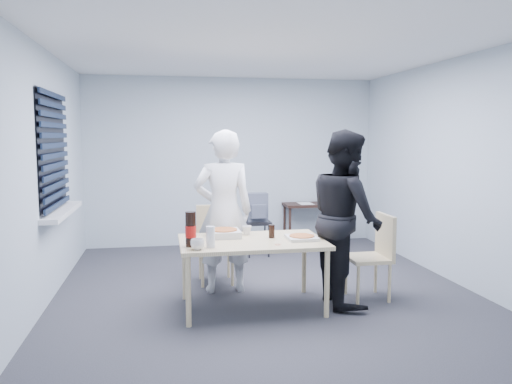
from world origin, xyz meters
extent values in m
plane|color=#2C2C30|center=(0.00, 0.00, 0.00)|extent=(5.00, 5.00, 0.00)
plane|color=white|center=(0.00, 0.00, 2.60)|extent=(5.00, 5.00, 0.00)
plane|color=#B3C1C9|center=(0.00, 2.50, 1.30)|extent=(4.50, 0.00, 4.50)
plane|color=#B3C1C9|center=(0.00, -2.50, 1.30)|extent=(4.50, 0.00, 4.50)
plane|color=#B3C1C9|center=(-2.25, 0.00, 1.30)|extent=(0.00, 5.00, 5.00)
plane|color=#B3C1C9|center=(2.25, 0.00, 1.30)|extent=(0.00, 5.00, 5.00)
plane|color=black|center=(-2.23, 0.40, 1.55)|extent=(0.00, 1.30, 1.30)
cube|color=black|center=(-2.21, 0.40, 1.55)|extent=(0.04, 1.30, 1.25)
cube|color=silver|center=(-2.16, 0.40, 0.89)|extent=(0.18, 1.42, 0.05)
cube|color=beige|center=(-0.23, -0.52, 0.67)|extent=(1.41, 0.89, 0.04)
cylinder|color=beige|center=(-0.88, -0.91, 0.32)|extent=(0.05, 0.05, 0.65)
cylinder|color=beige|center=(-0.88, -0.13, 0.32)|extent=(0.05, 0.05, 0.65)
cylinder|color=beige|center=(0.42, -0.91, 0.32)|extent=(0.05, 0.05, 0.65)
cylinder|color=beige|center=(0.42, -0.13, 0.32)|extent=(0.05, 0.05, 0.65)
cube|color=beige|center=(-0.49, 0.41, 0.43)|extent=(0.42, 0.42, 0.04)
cube|color=beige|center=(-0.49, 0.60, 0.67)|extent=(0.42, 0.04, 0.44)
cylinder|color=beige|center=(-0.66, 0.24, 0.21)|extent=(0.03, 0.03, 0.41)
cylinder|color=beige|center=(-0.66, 0.58, 0.21)|extent=(0.03, 0.03, 0.41)
cylinder|color=beige|center=(-0.32, 0.24, 0.21)|extent=(0.03, 0.03, 0.41)
cylinder|color=beige|center=(-0.32, 0.58, 0.21)|extent=(0.03, 0.03, 0.41)
cube|color=beige|center=(1.01, -0.46, 0.43)|extent=(0.42, 0.42, 0.04)
cube|color=beige|center=(1.20, -0.46, 0.67)|extent=(0.04, 0.42, 0.44)
cylinder|color=beige|center=(0.84, -0.63, 0.21)|extent=(0.03, 0.03, 0.41)
cylinder|color=beige|center=(0.84, -0.29, 0.21)|extent=(0.03, 0.03, 0.41)
cylinder|color=beige|center=(1.18, -0.63, 0.21)|extent=(0.03, 0.03, 0.41)
cylinder|color=beige|center=(1.18, -0.29, 0.21)|extent=(0.03, 0.03, 0.41)
imported|color=white|center=(-0.44, 0.08, 0.89)|extent=(0.65, 0.42, 1.77)
imported|color=black|center=(0.74, -0.51, 0.89)|extent=(0.47, 0.86, 1.77)
cube|color=black|center=(1.27, 2.28, 0.62)|extent=(0.96, 0.43, 0.04)
cylinder|color=black|center=(0.83, 2.11, 0.30)|extent=(0.04, 0.04, 0.60)
cylinder|color=black|center=(0.83, 2.45, 0.30)|extent=(0.04, 0.04, 0.60)
cylinder|color=black|center=(1.71, 2.11, 0.30)|extent=(0.04, 0.04, 0.60)
cylinder|color=black|center=(1.71, 2.45, 0.30)|extent=(0.04, 0.04, 0.60)
cube|color=black|center=(0.23, 1.63, 0.48)|extent=(0.36, 0.36, 0.04)
cylinder|color=black|center=(0.09, 1.49, 0.23)|extent=(0.04, 0.04, 0.46)
cylinder|color=black|center=(0.09, 1.76, 0.23)|extent=(0.04, 0.04, 0.46)
cylinder|color=black|center=(0.37, 1.49, 0.23)|extent=(0.04, 0.04, 0.46)
cylinder|color=black|center=(0.37, 1.76, 0.23)|extent=(0.04, 0.04, 0.46)
cube|color=#585C64|center=(0.23, 1.63, 0.70)|extent=(0.29, 0.15, 0.40)
cube|color=#585C64|center=(0.23, 1.52, 0.65)|extent=(0.21, 0.06, 0.19)
cube|color=silver|center=(-0.48, -0.31, 0.70)|extent=(0.32, 0.32, 0.03)
cube|color=silver|center=(-0.48, -0.31, 0.74)|extent=(0.32, 0.32, 0.03)
cylinder|color=#CC7F38|center=(-0.48, -0.31, 0.76)|extent=(0.27, 0.27, 0.01)
cube|color=silver|center=(0.26, -0.58, 0.70)|extent=(0.29, 0.29, 0.03)
cylinder|color=#CC7F38|center=(0.26, -0.58, 0.72)|extent=(0.25, 0.25, 0.01)
imported|color=silver|center=(-0.79, -0.84, 0.74)|extent=(0.17, 0.17, 0.10)
imported|color=silver|center=(-0.24, -0.25, 0.73)|extent=(0.10, 0.10, 0.09)
cylinder|color=black|center=(-0.02, -0.45, 0.75)|extent=(0.07, 0.07, 0.13)
cylinder|color=black|center=(-0.84, -0.70, 0.85)|extent=(0.10, 0.10, 0.32)
cylinder|color=red|center=(-0.84, -0.70, 0.83)|extent=(0.10, 0.10, 0.11)
cylinder|color=silver|center=(-0.66, -0.77, 0.78)|extent=(0.09, 0.09, 0.20)
torus|color=red|center=(-0.03, -0.77, 0.69)|extent=(0.06, 0.06, 0.00)
cube|color=white|center=(1.12, 2.26, 0.64)|extent=(0.28, 0.33, 0.00)
cube|color=black|center=(1.49, 2.30, 0.67)|extent=(0.17, 0.14, 0.07)
camera|label=1|loc=(-1.07, -5.26, 1.70)|focal=35.00mm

